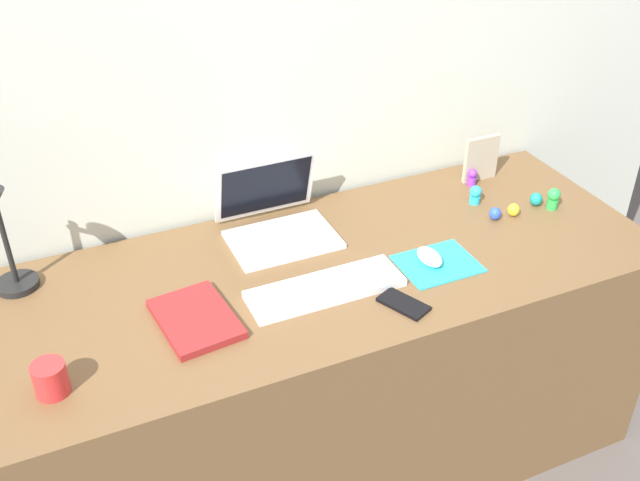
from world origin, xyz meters
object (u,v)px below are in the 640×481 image
at_px(toy_figurine_purple, 472,177).
at_px(toy_figurine_cyan, 475,194).
at_px(keyboard, 325,289).
at_px(desk_lamp, 6,243).
at_px(mouse, 429,257).
at_px(notebook_pad, 196,319).
at_px(cell_phone, 403,304).
at_px(coffee_mug, 50,379).
at_px(toy_figurine_teal, 536,199).
at_px(toy_figurine_yellow, 514,210).
at_px(laptop, 275,216).
at_px(toy_figurine_blue, 495,214).
at_px(toy_figurine_green, 554,199).
at_px(picture_frame, 481,159).

distance_m(toy_figurine_purple, toy_figurine_cyan, 0.12).
xyz_separation_m(keyboard, desk_lamp, (-0.72, 0.32, 0.14)).
bearing_deg(mouse, notebook_pad, 178.55).
relative_size(cell_phone, desk_lamp, 0.40).
xyz_separation_m(coffee_mug, toy_figurine_teal, (1.46, 0.22, -0.02)).
xyz_separation_m(toy_figurine_yellow, toy_figurine_cyan, (-0.06, 0.11, 0.01)).
bearing_deg(toy_figurine_teal, coffee_mug, -171.34).
relative_size(desk_lamp, toy_figurine_cyan, 5.48).
bearing_deg(notebook_pad, laptop, 36.88).
height_order(notebook_pad, toy_figurine_blue, toy_figurine_blue).
distance_m(mouse, cell_phone, 0.21).
height_order(cell_phone, toy_figurine_green, toy_figurine_green).
relative_size(keyboard, toy_figurine_teal, 9.79).
distance_m(laptop, cell_phone, 0.49).
height_order(keyboard, desk_lamp, desk_lamp).
relative_size(cell_phone, notebook_pad, 0.53).
bearing_deg(mouse, toy_figurine_yellow, 17.40).
xyz_separation_m(laptop, toy_figurine_green, (0.82, -0.23, -0.02)).
height_order(picture_frame, toy_figurine_purple, picture_frame).
relative_size(mouse, cell_phone, 0.75).
bearing_deg(keyboard, toy_figurine_blue, 11.05).
bearing_deg(toy_figurine_blue, coffee_mug, -171.02).
height_order(laptop, notebook_pad, laptop).
height_order(laptop, coffee_mug, laptop).
xyz_separation_m(picture_frame, toy_figurine_blue, (-0.10, -0.23, -0.06)).
bearing_deg(toy_figurine_teal, toy_figurine_cyan, 151.76).
relative_size(laptop, cell_phone, 2.34).
xyz_separation_m(notebook_pad, toy_figurine_teal, (1.11, 0.12, 0.01)).
bearing_deg(toy_figurine_blue, notebook_pad, -173.89).
bearing_deg(toy_figurine_yellow, laptop, 163.11).
xyz_separation_m(toy_figurine_blue, toy_figurine_green, (0.20, -0.02, 0.02)).
distance_m(laptop, toy_figurine_yellow, 0.72).
distance_m(laptop, notebook_pad, 0.45).
relative_size(laptop, toy_figurine_yellow, 7.55).
bearing_deg(desk_lamp, toy_figurine_blue, -8.57).
bearing_deg(toy_figurine_cyan, picture_frame, 51.32).
bearing_deg(toy_figurine_green, laptop, 164.54).
xyz_separation_m(mouse, coffee_mug, (-1.00, -0.09, 0.02)).
bearing_deg(mouse, laptop, 135.24).
xyz_separation_m(coffee_mug, toy_figurine_cyan, (1.30, 0.31, -0.01)).
height_order(toy_figurine_blue, toy_figurine_purple, toy_figurine_purple).
height_order(picture_frame, coffee_mug, picture_frame).
relative_size(picture_frame, toy_figurine_cyan, 2.54).
bearing_deg(toy_figurine_green, toy_figurine_teal, 129.34).
height_order(cell_phone, picture_frame, picture_frame).
bearing_deg(toy_figurine_teal, toy_figurine_yellow, -167.39).
distance_m(keyboard, toy_figurine_green, 0.81).
bearing_deg(picture_frame, mouse, -138.81).
bearing_deg(mouse, keyboard, -179.82).
relative_size(notebook_pad, toy_figurine_yellow, 6.04).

